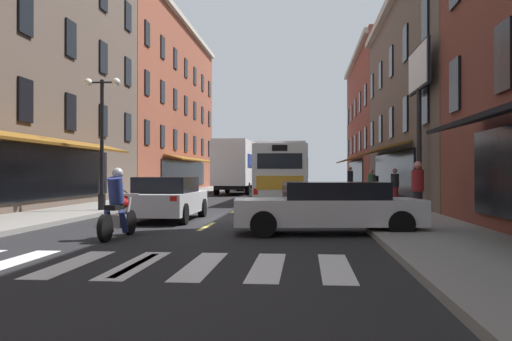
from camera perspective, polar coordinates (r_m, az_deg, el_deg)
The scene contains 18 objects.
ground_plane at distance 19.03m, azimuth -3.33°, elevation -5.06°, with size 34.80×80.00×0.10m, color black.
lane_centre_dashes at distance 18.78m, azimuth -3.44°, elevation -4.96°, with size 0.14×73.90×0.01m.
crosswalk_near at distance 9.32m, azimuth -12.58°, elevation -9.68°, with size 7.10×2.80×0.01m.
sidewalk_left at distance 20.73m, azimuth -19.73°, elevation -4.32°, with size 3.00×80.00×0.14m, color gray.
sidewalk_right at distance 19.07m, azimuth 14.55°, elevation -4.68°, with size 3.00×80.00×0.14m, color gray.
billboard_sign at distance 21.13m, azimuth 16.90°, elevation 8.77°, with size 0.40×3.31×6.13m.
transit_bus at distance 30.25m, azimuth 3.05°, elevation -0.17°, with size 2.66×11.64×3.05m.
box_truck at distance 39.41m, azimuth -2.13°, elevation 0.35°, with size 2.61×7.94×3.86m.
sedan_near at distance 47.82m, azimuth -0.67°, elevation -1.30°, with size 1.96×4.47×1.37m.
sedan_mid at distance 17.68m, azimuth -9.35°, elevation -2.93°, with size 1.92×4.35×1.41m.
sedan_far at distance 13.76m, azimuth 7.73°, elevation -3.84°, with size 4.85×2.37×1.31m.
motorcycle_rider at distance 13.04m, azimuth -14.46°, elevation -3.89°, with size 0.62×2.07×1.66m.
bicycle_near at distance 24.23m, azimuth -12.86°, elevation -2.73°, with size 1.71×0.48×0.91m.
pedestrian_near at distance 27.24m, azimuth 12.19°, elevation -1.47°, with size 0.52×0.45×1.59m.
pedestrian_mid at distance 24.74m, azimuth 14.51°, elevation -1.61°, with size 0.36×0.36×1.61m.
pedestrian_far at distance 16.84m, azimuth 16.77°, elevation -1.94°, with size 0.36×0.36×1.75m.
pedestrian_rear at distance 34.27m, azimuth 9.96°, elevation -1.05°, with size 0.36×0.36×1.82m.
street_lamp_twin at distance 21.32m, azimuth -16.02°, elevation 3.47°, with size 1.42×0.32×5.02m.
Camera 1 is at (2.80, -18.76, 1.52)m, focal length 37.73 mm.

